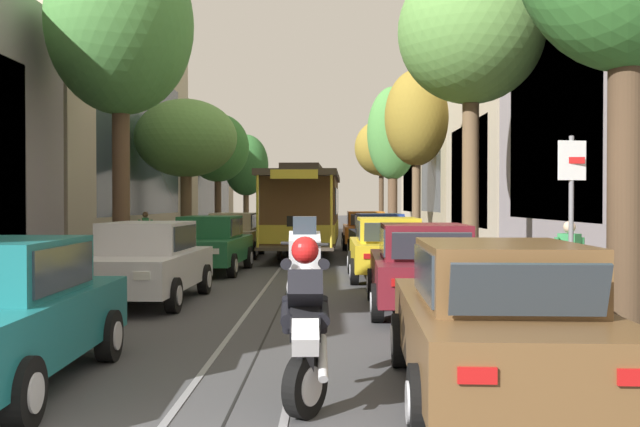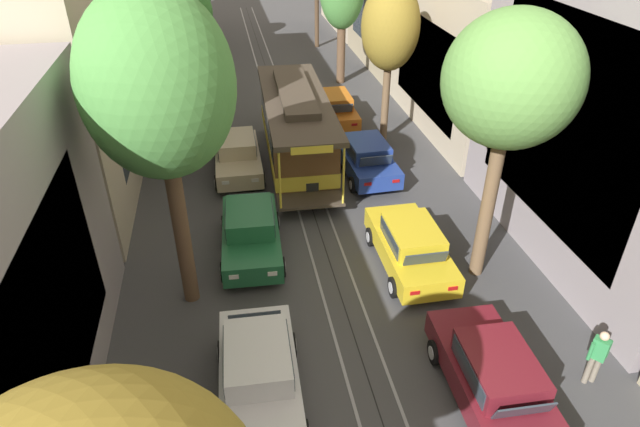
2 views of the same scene
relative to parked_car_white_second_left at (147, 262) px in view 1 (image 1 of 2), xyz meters
The scene contains 26 objects.
ground_plane 11.88m from the parked_car_white_second_left, 76.98° to the left, with size 160.00×160.00×0.00m, color #424244.
trolley_track_rails 15.11m from the parked_car_white_second_left, 79.81° to the left, with size 1.14×61.05×0.01m.
building_facade_left 16.79m from the parked_car_white_second_left, 112.47° to the left, with size 5.78×52.75×9.81m.
building_facade_right 19.83m from the parked_car_white_second_left, 52.59° to the left, with size 5.99×52.75×10.20m.
parked_car_white_second_left is the anchor object (origin of this frame).
parked_car_green_mid_left 5.99m from the parked_car_white_second_left, 87.58° to the left, with size 2.13×4.42×1.58m.
parked_car_beige_fourth_left 11.77m from the parked_car_white_second_left, 89.34° to the left, with size 2.02×4.37×1.58m.
parked_car_brown_near_right 8.70m from the parked_car_white_second_left, 52.54° to the right, with size 2.11×4.41×1.58m.
parked_car_maroon_second_right 5.42m from the parked_car_white_second_left, 11.08° to the right, with size 2.09×4.40×1.58m.
parked_car_yellow_mid_right 6.66m from the parked_car_white_second_left, 40.17° to the left, with size 2.01×4.37×1.58m.
parked_car_blue_fourth_right 11.88m from the parked_car_white_second_left, 63.46° to the left, with size 2.11×4.41×1.58m.
parked_car_orange_fifth_right 17.08m from the parked_car_white_second_left, 72.52° to the left, with size 2.01×4.36×1.58m.
street_tree_kerb_left_second 7.12m from the parked_car_white_second_left, 112.55° to the left, with size 3.66×3.93×8.78m.
street_tree_kerb_left_mid 13.43m from the parked_car_white_second_left, 97.92° to the left, with size 3.84×3.66×5.84m.
street_tree_kerb_left_fourth 21.51m from the parked_car_white_second_left, 95.08° to the left, with size 3.08×2.51×6.32m.
street_tree_kerb_left_far 31.43m from the parked_car_white_second_left, 93.05° to the left, with size 2.83×2.54×6.25m.
street_tree_kerb_right_second 9.59m from the parked_car_white_second_left, 27.26° to the left, with size 3.59×3.59×7.98m.
street_tree_kerb_right_mid 16.03m from the parked_car_white_second_left, 63.10° to the left, with size 2.46×2.65×7.10m.
street_tree_kerb_right_fourth 23.91m from the parked_car_white_second_left, 73.09° to the left, with size 2.61×2.21×7.84m.
street_tree_kerb_right_far 31.69m from the parked_car_white_second_left, 77.40° to the left, with size 3.33×2.80×7.09m.
cable_car_trolley 12.61m from the parked_car_white_second_left, 77.75° to the left, with size 2.79×9.17×3.28m.
motorcycle_with_rider 7.90m from the parked_car_white_second_left, 64.71° to the right, with size 0.51×1.86×1.83m.
pedestrian_on_left_pavement 12.89m from the parked_car_white_second_left, 104.53° to the left, with size 0.55×0.41×1.62m.
pedestrian_on_right_pavement 8.05m from the parked_car_white_second_left, ahead, with size 0.55×0.42×1.63m.
fire_hydrant 7.56m from the parked_car_white_second_left, 28.71° to the right, with size 0.40×0.22×0.84m.
street_sign_post 8.49m from the parked_car_white_second_left, 39.06° to the right, with size 0.36×0.10×2.79m.
Camera 1 is at (0.94, -4.42, 1.98)m, focal length 40.32 mm.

